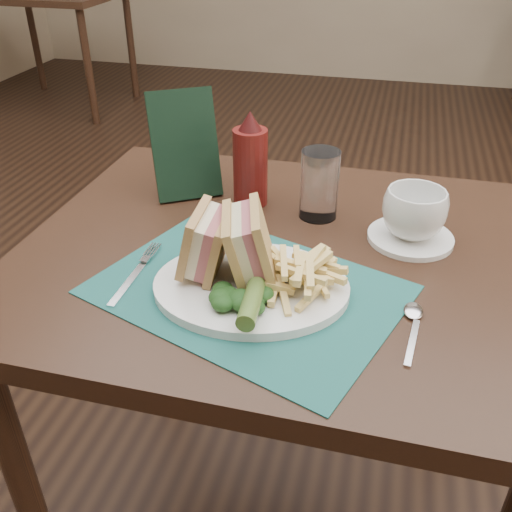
% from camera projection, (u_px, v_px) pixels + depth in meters
% --- Properties ---
extents(floor, '(7.00, 7.00, 0.00)m').
position_uv_depth(floor, '(309.00, 370.00, 1.80)').
color(floor, black).
rests_on(floor, ground).
extents(wall_back, '(6.00, 0.00, 6.00)m').
position_uv_depth(wall_back, '(382.00, 80.00, 4.67)').
color(wall_back, tan).
rests_on(wall_back, ground).
extents(table_main, '(0.90, 0.75, 0.75)m').
position_uv_depth(table_main, '(277.00, 401.00, 1.19)').
color(table_main, black).
rests_on(table_main, ground).
extents(table_bg_left, '(0.90, 0.75, 0.75)m').
position_uv_depth(table_bg_left, '(59.00, 51.00, 3.91)').
color(table_bg_left, black).
rests_on(table_bg_left, ground).
extents(placemat, '(0.53, 0.45, 0.00)m').
position_uv_depth(placemat, '(248.00, 290.00, 0.88)').
color(placemat, '#1A5550').
rests_on(placemat, table_main).
extents(plate, '(0.33, 0.28, 0.01)m').
position_uv_depth(plate, '(251.00, 287.00, 0.87)').
color(plate, white).
rests_on(plate, placemat).
extents(sandwich_half_a, '(0.09, 0.11, 0.11)m').
position_uv_depth(sandwich_half_a, '(194.00, 240.00, 0.87)').
color(sandwich_half_a, tan).
rests_on(sandwich_half_a, plate).
extents(sandwich_half_b, '(0.11, 0.13, 0.12)m').
position_uv_depth(sandwich_half_b, '(235.00, 244.00, 0.85)').
color(sandwich_half_b, tan).
rests_on(sandwich_half_b, plate).
extents(kale_garnish, '(0.11, 0.08, 0.03)m').
position_uv_depth(kale_garnish, '(239.00, 298.00, 0.81)').
color(kale_garnish, '#163714').
rests_on(kale_garnish, plate).
extents(pickle_spear, '(0.04, 0.12, 0.03)m').
position_uv_depth(pickle_spear, '(253.00, 299.00, 0.80)').
color(pickle_spear, '#456426').
rests_on(pickle_spear, plate).
extents(fries_pile, '(0.18, 0.20, 0.06)m').
position_uv_depth(fries_pile, '(299.00, 270.00, 0.84)').
color(fries_pile, '#E9CA74').
rests_on(fries_pile, plate).
extents(fork, '(0.03, 0.17, 0.01)m').
position_uv_depth(fork, '(136.00, 271.00, 0.91)').
color(fork, silver).
rests_on(fork, placemat).
extents(spoon, '(0.05, 0.15, 0.01)m').
position_uv_depth(spoon, '(413.00, 329.00, 0.79)').
color(spoon, silver).
rests_on(spoon, table_main).
extents(saucer, '(0.20, 0.20, 0.01)m').
position_uv_depth(saucer, '(410.00, 238.00, 1.01)').
color(saucer, white).
rests_on(saucer, table_main).
extents(coffee_cup, '(0.16, 0.16, 0.09)m').
position_uv_depth(coffee_cup, '(414.00, 213.00, 0.98)').
color(coffee_cup, white).
rests_on(coffee_cup, saucer).
extents(drinking_glass, '(0.09, 0.09, 0.13)m').
position_uv_depth(drinking_glass, '(319.00, 185.00, 1.05)').
color(drinking_glass, white).
rests_on(drinking_glass, table_main).
extents(ketchup_bottle, '(0.08, 0.08, 0.19)m').
position_uv_depth(ketchup_bottle, '(250.00, 159.00, 1.09)').
color(ketchup_bottle, '#53100E').
rests_on(ketchup_bottle, table_main).
extents(check_presenter, '(0.15, 0.14, 0.21)m').
position_uv_depth(check_presenter, '(185.00, 145.00, 1.12)').
color(check_presenter, black).
rests_on(check_presenter, table_main).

